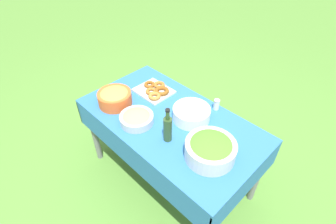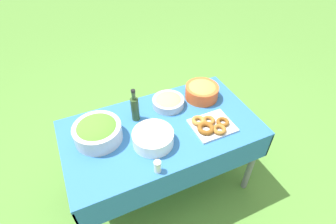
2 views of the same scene
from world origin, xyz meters
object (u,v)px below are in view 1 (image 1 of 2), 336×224
(donut_platter, at_px, (155,90))
(plate_stack, at_px, (191,114))
(salad_bowl, at_px, (210,149))
(pasta_bowl, at_px, (137,118))
(olive_oil_bottle, at_px, (168,128))
(olive_bowl, at_px, (115,97))

(donut_platter, relative_size, plate_stack, 1.06)
(salad_bowl, xyz_separation_m, donut_platter, (-0.76, 0.23, -0.05))
(pasta_bowl, xyz_separation_m, olive_oil_bottle, (0.28, 0.04, 0.07))
(donut_platter, relative_size, olive_bowl, 1.11)
(pasta_bowl, xyz_separation_m, plate_stack, (0.26, 0.31, 0.01))
(donut_platter, bearing_deg, plate_stack, -4.43)
(salad_bowl, distance_m, olive_bowl, 0.88)
(plate_stack, relative_size, olive_bowl, 1.04)
(salad_bowl, height_order, olive_bowl, salad_bowl)
(pasta_bowl, height_order, olive_bowl, olive_bowl)
(plate_stack, xyz_separation_m, olive_oil_bottle, (0.03, -0.27, 0.06))
(pasta_bowl, bearing_deg, olive_oil_bottle, 7.96)
(pasta_bowl, distance_m, plate_stack, 0.41)
(plate_stack, bearing_deg, pasta_bowl, -129.12)
(pasta_bowl, distance_m, olive_bowl, 0.29)
(salad_bowl, xyz_separation_m, plate_stack, (-0.33, 0.19, -0.03))
(pasta_bowl, relative_size, plate_stack, 0.90)
(salad_bowl, height_order, plate_stack, salad_bowl)
(salad_bowl, height_order, olive_oil_bottle, olive_oil_bottle)
(olive_oil_bottle, bearing_deg, olive_bowl, -177.90)
(donut_platter, relative_size, olive_oil_bottle, 1.10)
(salad_bowl, relative_size, olive_oil_bottle, 1.21)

